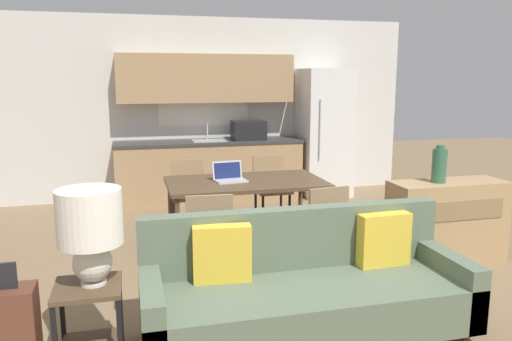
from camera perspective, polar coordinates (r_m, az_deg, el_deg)
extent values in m
cube|color=silver|center=(7.70, -5.85, 7.07)|extent=(6.40, 0.06, 2.70)
cube|color=white|center=(7.65, -6.03, 8.70)|extent=(1.36, 0.01, 0.94)
cube|color=tan|center=(7.48, -5.33, -0.13)|extent=(2.72, 0.62, 0.86)
cube|color=#38383A|center=(7.41, -5.39, 3.29)|extent=(2.75, 0.65, 0.04)
cube|color=#B2B5B7|center=(7.35, -5.37, 3.41)|extent=(0.48, 0.36, 0.01)
cylinder|color=#B7BABC|center=(7.51, -5.59, 4.46)|extent=(0.02, 0.02, 0.24)
cube|color=tan|center=(7.49, -5.68, 10.43)|extent=(2.59, 0.34, 0.70)
cube|color=black|center=(7.45, -0.85, 4.62)|extent=(0.48, 0.36, 0.28)
cube|color=white|center=(7.80, 7.78, 4.29)|extent=(0.73, 0.73, 1.94)
cylinder|color=silver|center=(7.36, 7.34, 4.69)|extent=(0.02, 0.02, 0.87)
cube|color=brown|center=(5.27, -1.21, -1.37)|extent=(1.64, 0.94, 0.04)
cylinder|color=brown|center=(4.85, -8.93, -7.07)|extent=(0.05, 0.05, 0.70)
cylinder|color=brown|center=(5.21, 8.09, -5.82)|extent=(0.05, 0.05, 0.70)
cylinder|color=brown|center=(5.63, -9.74, -4.61)|extent=(0.05, 0.05, 0.70)
cylinder|color=brown|center=(5.94, 5.09, -3.70)|extent=(0.05, 0.05, 0.70)
cylinder|color=#3D2D1E|center=(3.89, 22.84, -17.19)|extent=(0.05, 0.05, 0.10)
cylinder|color=#3D2D1E|center=(3.78, -11.44, -17.41)|extent=(0.05, 0.05, 0.10)
cylinder|color=#3D2D1E|center=(4.36, 17.65, -13.75)|extent=(0.05, 0.05, 0.10)
cube|color=#566651|center=(3.59, 6.04, -15.12)|extent=(2.26, 0.80, 0.32)
cube|color=#566651|center=(3.78, 4.35, -9.95)|extent=(2.26, 0.14, 0.77)
cube|color=#566651|center=(3.37, -11.84, -15.77)|extent=(0.14, 0.80, 0.46)
cube|color=#566651|center=(4.03, 20.69, -11.72)|extent=(0.14, 0.80, 0.46)
cube|color=gold|center=(3.49, -3.90, -9.46)|extent=(0.41, 0.16, 0.40)
cube|color=gold|center=(3.88, 14.40, -7.65)|extent=(0.41, 0.14, 0.40)
cube|color=brown|center=(3.39, -18.69, -12.57)|extent=(0.41, 0.41, 0.03)
cube|color=black|center=(3.32, -15.29, -17.88)|extent=(0.03, 0.03, 0.49)
cube|color=black|center=(3.69, -21.22, -15.27)|extent=(0.03, 0.03, 0.49)
cube|color=black|center=(3.66, -15.21, -15.13)|extent=(0.03, 0.03, 0.49)
cylinder|color=silver|center=(3.39, -18.06, -12.04)|extent=(0.16, 0.16, 0.02)
sphere|color=silver|center=(3.35, -18.19, -9.94)|extent=(0.25, 0.25, 0.25)
cylinder|color=white|center=(3.26, -18.49, -5.03)|extent=(0.40, 0.40, 0.35)
cube|color=tan|center=(5.37, 20.92, -5.37)|extent=(1.16, 0.42, 0.80)
cube|color=olive|center=(5.16, 22.41, -4.26)|extent=(0.93, 0.01, 0.19)
cylinder|color=#336047|center=(5.16, 20.20, 0.51)|extent=(0.14, 0.14, 0.33)
cylinder|color=#336047|center=(5.14, 20.33, 2.53)|extent=(0.08, 0.08, 0.04)
cube|color=#997A56|center=(4.50, -5.48, -7.29)|extent=(0.45, 0.45, 0.04)
cube|color=#997A56|center=(4.25, -5.31, -5.36)|extent=(0.40, 0.06, 0.39)
cylinder|color=black|center=(4.75, -3.53, -9.19)|extent=(0.03, 0.03, 0.41)
cylinder|color=black|center=(4.72, -7.69, -9.38)|extent=(0.03, 0.03, 0.41)
cylinder|color=black|center=(4.43, -3.01, -10.66)|extent=(0.03, 0.03, 0.41)
cylinder|color=black|center=(4.40, -7.49, -10.87)|extent=(0.03, 0.03, 0.41)
cube|color=#997A56|center=(6.20, 1.88, -2.27)|extent=(0.43, 0.43, 0.04)
cube|color=#997A56|center=(6.34, 1.38, -0.01)|extent=(0.40, 0.04, 0.39)
cylinder|color=black|center=(6.05, 0.80, -4.80)|extent=(0.03, 0.03, 0.41)
cylinder|color=black|center=(6.15, 3.86, -4.57)|extent=(0.03, 0.03, 0.41)
cylinder|color=black|center=(6.37, -0.04, -4.02)|extent=(0.03, 0.03, 0.41)
cylinder|color=black|center=(6.46, 2.87, -3.82)|extent=(0.03, 0.03, 0.41)
cube|color=#997A56|center=(4.79, 7.07, -6.21)|extent=(0.47, 0.47, 0.04)
cube|color=#997A56|center=(4.57, 8.33, -4.30)|extent=(0.40, 0.08, 0.39)
cylinder|color=black|center=(5.08, 7.76, -7.94)|extent=(0.03, 0.03, 0.41)
cylinder|color=black|center=(4.92, 4.29, -8.46)|extent=(0.03, 0.03, 0.41)
cylinder|color=black|center=(4.80, 9.81, -9.09)|extent=(0.03, 0.03, 0.41)
cylinder|color=black|center=(4.64, 6.19, -9.71)|extent=(0.03, 0.03, 0.41)
cube|color=#997A56|center=(5.94, -7.75, -2.93)|extent=(0.45, 0.45, 0.04)
cube|color=#997A56|center=(6.08, -7.90, -0.56)|extent=(0.40, 0.06, 0.39)
cylinder|color=black|center=(5.83, -9.28, -5.55)|extent=(0.03, 0.03, 0.41)
cylinder|color=black|center=(5.84, -5.93, -5.42)|extent=(0.03, 0.03, 0.41)
cylinder|color=black|center=(6.15, -9.37, -4.68)|extent=(0.03, 0.03, 0.41)
cylinder|color=black|center=(6.17, -6.20, -4.56)|extent=(0.03, 0.03, 0.41)
cube|color=#B7BABC|center=(5.21, -2.90, -1.18)|extent=(0.34, 0.26, 0.02)
cube|color=#B7BABC|center=(5.30, -3.32, 0.03)|extent=(0.32, 0.09, 0.20)
cube|color=navy|center=(5.30, -3.29, 0.01)|extent=(0.29, 0.07, 0.17)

